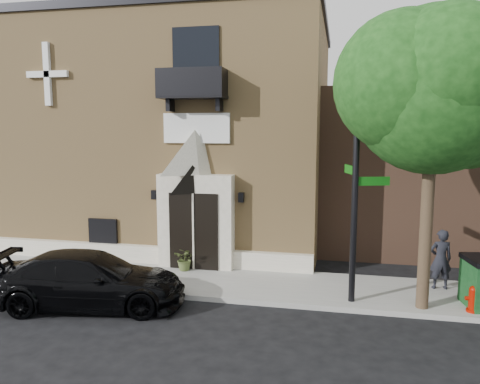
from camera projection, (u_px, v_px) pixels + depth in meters
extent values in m
plane|color=black|center=(201.00, 301.00, 13.31)|extent=(120.00, 120.00, 0.00)
cube|color=gray|center=(246.00, 284.00, 14.55)|extent=(42.00, 3.00, 0.15)
cube|color=tan|center=(188.00, 137.00, 21.08)|extent=(12.00, 10.00, 9.00)
cube|color=black|center=(186.00, 30.00, 20.45)|extent=(12.20, 10.20, 0.30)
cube|color=white|center=(144.00, 254.00, 16.67)|extent=(12.00, 0.30, 0.60)
cube|color=white|center=(196.00, 221.00, 15.95)|extent=(2.60, 0.55, 3.20)
pyramid|color=white|center=(195.00, 152.00, 15.63)|extent=(2.60, 0.55, 1.50)
cube|color=black|center=(194.00, 232.00, 15.71)|extent=(1.70, 0.06, 2.60)
cube|color=white|center=(193.00, 232.00, 15.67)|extent=(0.06, 0.04, 2.60)
cube|color=white|center=(197.00, 128.00, 15.71)|extent=(2.30, 0.10, 1.00)
cube|color=black|center=(193.00, 97.00, 15.20)|extent=(2.20, 0.90, 0.10)
cube|color=black|center=(188.00, 82.00, 14.72)|extent=(2.20, 0.06, 0.90)
cube|color=black|center=(162.00, 84.00, 15.35)|extent=(0.06, 0.90, 0.90)
cube|color=black|center=(224.00, 82.00, 14.92)|extent=(0.06, 0.90, 0.90)
cube|color=black|center=(196.00, 61.00, 15.44)|extent=(1.60, 0.08, 2.20)
cube|color=white|center=(47.00, 74.00, 16.58)|extent=(0.22, 0.14, 2.20)
cube|color=white|center=(47.00, 74.00, 16.58)|extent=(1.60, 0.14, 0.22)
cube|color=black|center=(103.00, 232.00, 16.97)|extent=(1.10, 0.10, 1.00)
cube|color=#F54721|center=(103.00, 232.00, 17.00)|extent=(0.85, 0.06, 0.75)
cube|color=black|center=(154.00, 195.00, 16.28)|extent=(0.18, 0.18, 0.32)
cube|color=black|center=(241.00, 197.00, 15.64)|extent=(0.18, 0.18, 0.32)
cylinder|color=#38281C|center=(426.00, 230.00, 12.19)|extent=(0.32, 0.32, 4.20)
sphere|color=#123A0F|center=(433.00, 91.00, 11.71)|extent=(4.20, 4.20, 4.20)
sphere|color=#123A0F|center=(464.00, 103.00, 11.88)|extent=(3.36, 3.36, 3.36)
sphere|color=#123A0F|center=(406.00, 83.00, 11.64)|extent=(3.57, 3.57, 3.57)
sphere|color=#123A0F|center=(449.00, 71.00, 10.94)|extent=(3.15, 3.15, 3.15)
imported|color=black|center=(90.00, 280.00, 12.86)|extent=(5.52, 3.05, 1.52)
cylinder|color=black|center=(355.00, 185.00, 12.51)|extent=(0.17, 0.17, 6.46)
cube|color=#0D5A0E|center=(373.00, 181.00, 12.53)|extent=(0.89, 0.29, 0.24)
cube|color=#0D5A0E|center=(350.00, 170.00, 12.94)|extent=(0.29, 0.89, 0.24)
cylinder|color=#8F0D00|center=(472.00, 310.00, 12.17)|extent=(0.32, 0.32, 0.07)
cylinder|color=#8F0D00|center=(473.00, 300.00, 12.13)|extent=(0.23, 0.23, 0.49)
sphere|color=#8F0D00|center=(474.00, 290.00, 12.09)|extent=(0.23, 0.23, 0.23)
cylinder|color=#8F0D00|center=(473.00, 299.00, 12.13)|extent=(0.40, 0.11, 0.11)
imported|color=#51612E|center=(185.00, 259.00, 15.69)|extent=(0.82, 0.75, 0.78)
imported|color=black|center=(441.00, 259.00, 13.83)|extent=(0.71, 0.52, 1.79)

